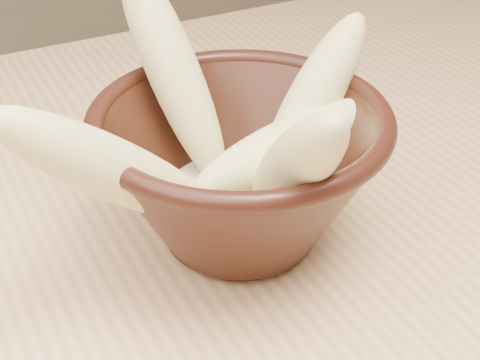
# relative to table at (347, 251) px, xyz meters

# --- Properties ---
(table) EXTENTS (1.20, 0.80, 0.75)m
(table) POSITION_rel_table_xyz_m (0.00, 0.00, 0.00)
(table) COLOR tan
(table) RESTS_ON ground
(bowl) EXTENTS (0.20, 0.20, 0.11)m
(bowl) POSITION_rel_table_xyz_m (-0.12, -0.03, 0.14)
(bowl) COLOR black
(bowl) RESTS_ON table
(milk_puddle) EXTENTS (0.11, 0.11, 0.02)m
(milk_puddle) POSITION_rel_table_xyz_m (-0.12, -0.03, 0.11)
(milk_puddle) COLOR beige
(milk_puddle) RESTS_ON bowl
(banana_upright) EXTENTS (0.07, 0.13, 0.17)m
(banana_upright) POSITION_rel_table_xyz_m (-0.14, 0.04, 0.19)
(banana_upright) COLOR #CDC079
(banana_upright) RESTS_ON bowl
(banana_left) EXTENTS (0.16, 0.05, 0.14)m
(banana_left) POSITION_rel_table_xyz_m (-0.21, -0.04, 0.18)
(banana_left) COLOR #CDC079
(banana_left) RESTS_ON bowl
(banana_right) EXTENTS (0.13, 0.07, 0.13)m
(banana_right) POSITION_rel_table_xyz_m (-0.06, -0.01, 0.17)
(banana_right) COLOR #CDC079
(banana_right) RESTS_ON bowl
(banana_across) EXTENTS (0.15, 0.04, 0.07)m
(banana_across) POSITION_rel_table_xyz_m (-0.09, -0.03, 0.15)
(banana_across) COLOR #CDC079
(banana_across) RESTS_ON bowl
(banana_front) EXTENTS (0.06, 0.14, 0.14)m
(banana_front) POSITION_rel_table_xyz_m (-0.12, -0.09, 0.18)
(banana_front) COLOR #CDC079
(banana_front) RESTS_ON bowl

